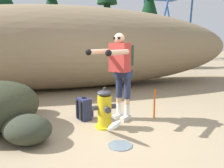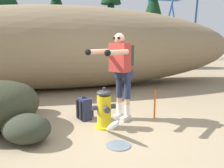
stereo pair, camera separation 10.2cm
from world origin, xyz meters
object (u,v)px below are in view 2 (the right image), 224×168
fire_hydrant (104,109)px  spare_backpack (84,109)px  boulder_mid (16,99)px  survey_stake (155,104)px  boulder_small (27,128)px  utility_worker (120,66)px

fire_hydrant → spare_backpack: 0.63m
boulder_mid → survey_stake: size_ratio=1.44×
spare_backpack → boulder_small: size_ratio=0.58×
boulder_mid → survey_stake: 2.98m
utility_worker → boulder_small: bearing=-17.9°
boulder_small → survey_stake: size_ratio=1.34×
fire_hydrant → boulder_mid: 2.10m
survey_stake → boulder_mid: bearing=156.5°
fire_hydrant → boulder_small: bearing=-170.6°
fire_hydrant → spare_backpack: bearing=114.4°
utility_worker → spare_backpack: 1.14m
spare_backpack → survey_stake: 1.44m
fire_hydrant → utility_worker: (0.41, 0.28, 0.75)m
fire_hydrant → spare_backpack: fire_hydrant is taller
utility_worker → boulder_small: utility_worker is taller
boulder_mid → survey_stake: (2.73, -1.19, -0.04)m
utility_worker → survey_stake: (0.72, -0.10, -0.80)m
fire_hydrant → survey_stake: size_ratio=1.26×
boulder_small → survey_stake: survey_stake is taller
utility_worker → spare_backpack: utility_worker is taller
fire_hydrant → survey_stake: bearing=9.1°
utility_worker → boulder_mid: utility_worker is taller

